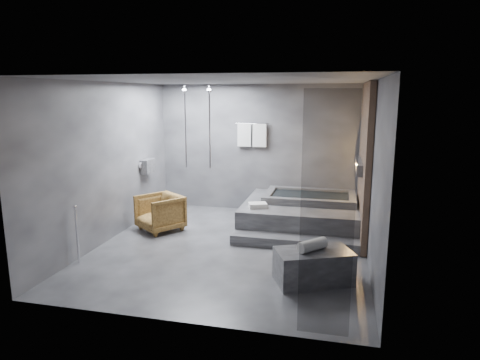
# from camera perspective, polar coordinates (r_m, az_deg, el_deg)

# --- Properties ---
(room) EXTENTS (5.00, 5.04, 2.82)m
(room) POSITION_cam_1_polar(r_m,az_deg,el_deg) (7.17, 2.33, 4.51)
(room) COLOR #2C2C2E
(room) RESTS_ON ground
(tub_deck) EXTENTS (2.20, 2.00, 0.50)m
(tub_deck) POSITION_cam_1_polar(r_m,az_deg,el_deg) (8.55, 8.13, -4.58)
(tub_deck) COLOR #313133
(tub_deck) RESTS_ON ground
(tub_step) EXTENTS (2.20, 0.36, 0.18)m
(tub_step) POSITION_cam_1_polar(r_m,az_deg,el_deg) (7.48, 7.25, -8.22)
(tub_step) COLOR #313133
(tub_step) RESTS_ON ground
(concrete_bench) EXTENTS (1.17, 0.94, 0.46)m
(concrete_bench) POSITION_cam_1_polar(r_m,az_deg,el_deg) (6.17, 9.76, -11.28)
(concrete_bench) COLOR #2D2D2F
(concrete_bench) RESTS_ON ground
(driftwood_chair) EXTENTS (1.05, 1.05, 0.69)m
(driftwood_chair) POSITION_cam_1_polar(r_m,az_deg,el_deg) (8.38, -10.62, -4.31)
(driftwood_chair) COLOR #472E11
(driftwood_chair) RESTS_ON ground
(rolled_towel) EXTENTS (0.42, 0.43, 0.16)m
(rolled_towel) POSITION_cam_1_polar(r_m,az_deg,el_deg) (6.05, 9.64, -8.55)
(rolled_towel) COLOR white
(rolled_towel) RESTS_ON concrete_bench
(deck_towel) EXTENTS (0.40, 0.35, 0.09)m
(deck_towel) POSITION_cam_1_polar(r_m,az_deg,el_deg) (8.01, 2.37, -3.39)
(deck_towel) COLOR silver
(deck_towel) RESTS_ON tub_deck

